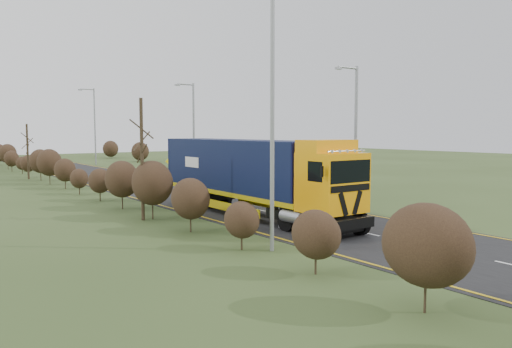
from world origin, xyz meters
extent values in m
plane|color=#31431C|center=(0.00, 0.00, 0.00)|extent=(160.00, 160.00, 0.00)
cube|color=black|center=(0.00, 10.00, 0.01)|extent=(8.00, 120.00, 0.02)
cube|color=#2F2C2A|center=(6.50, 20.00, 0.01)|extent=(6.00, 18.00, 0.02)
cube|color=gold|center=(-3.70, 10.00, 0.03)|extent=(0.12, 116.00, 0.01)
cube|color=gold|center=(3.70, 10.00, 0.03)|extent=(0.12, 116.00, 0.01)
cube|color=silver|center=(0.00, -4.00, 0.03)|extent=(0.12, 3.00, 0.01)
cube|color=silver|center=(0.00, 4.00, 0.03)|extent=(0.12, 3.00, 0.01)
cube|color=silver|center=(0.00, 12.00, 0.03)|extent=(0.12, 3.00, 0.01)
cube|color=silver|center=(0.00, 20.00, 0.03)|extent=(0.12, 3.00, 0.01)
cube|color=silver|center=(0.00, 28.00, 0.03)|extent=(0.12, 3.00, 0.01)
cube|color=silver|center=(0.00, 36.00, 0.03)|extent=(0.12, 3.00, 0.01)
cube|color=silver|center=(0.00, 44.00, 0.03)|extent=(0.12, 3.00, 0.01)
cube|color=silver|center=(0.00, 52.00, 0.03)|extent=(0.12, 3.00, 0.01)
cube|color=silver|center=(0.00, 60.00, 0.03)|extent=(0.12, 3.00, 0.01)
ellipsoid|color=black|center=(-6.05, -12.00, 1.69)|extent=(1.80, 2.34, 2.07)
ellipsoid|color=black|center=(-5.97, -8.00, 1.26)|extent=(1.34, 1.74, 1.54)
ellipsoid|color=black|center=(-6.02, -4.00, 1.14)|extent=(1.21, 1.57, 1.39)
ellipsoid|color=black|center=(-6.00, 0.00, 1.49)|extent=(1.58, 2.06, 1.82)
ellipsoid|color=black|center=(-5.98, 4.00, 1.84)|extent=(1.96, 2.55, 2.25)
ellipsoid|color=black|center=(-6.03, 8.00, 1.72)|extent=(1.83, 2.38, 2.10)
ellipsoid|color=black|center=(-5.95, 12.00, 1.28)|extent=(1.37, 1.78, 1.57)
ellipsoid|color=black|center=(-6.06, 16.00, 1.13)|extent=(1.20, 1.56, 1.38)
ellipsoid|color=black|center=(-5.92, 20.00, 1.46)|extent=(1.55, 2.02, 1.78)
ellipsoid|color=black|center=(-6.09, 24.00, 1.83)|extent=(1.95, 2.53, 2.24)
ellipsoid|color=black|center=(-5.90, 28.00, 1.74)|extent=(1.85, 2.41, 2.13)
ellipsoid|color=black|center=(-6.12, 32.00, 1.31)|extent=(1.40, 1.81, 1.61)
ellipsoid|color=black|center=(-5.87, 36.00, 1.12)|extent=(1.19, 1.55, 1.37)
ellipsoid|color=black|center=(-6.14, 40.00, 1.43)|extent=(1.52, 1.97, 1.75)
ellipsoid|color=black|center=(-5.84, 44.00, 1.81)|extent=(1.93, 2.51, 2.22)
cylinder|color=#372A1B|center=(-6.50, 4.00, 3.03)|extent=(0.18, 0.18, 6.05)
cylinder|color=#372A1B|center=(-6.50, 30.00, 2.53)|extent=(0.18, 0.18, 5.06)
cube|color=black|center=(-1.45, -3.24, 0.68)|extent=(2.33, 4.45, 0.44)
cube|color=#FDA00B|center=(-1.45, -4.11, 2.27)|extent=(2.42, 2.13, 2.51)
cube|color=black|center=(-1.45, -5.12, 0.53)|extent=(2.42, 0.12, 0.53)
cube|color=black|center=(-1.86, -5.18, 1.50)|extent=(0.58, 0.02, 1.04)
cube|color=black|center=(-1.05, -5.18, 1.50)|extent=(0.58, 0.02, 1.04)
cube|color=black|center=(-1.45, -5.15, 2.80)|extent=(2.27, 0.07, 0.92)
cube|color=black|center=(-1.45, -5.18, 2.13)|extent=(2.22, 0.04, 0.27)
cube|color=#FDA00B|center=(-1.45, -3.77, 3.80)|extent=(2.42, 1.36, 0.54)
cylinder|color=silver|center=(-1.45, -4.93, 3.63)|extent=(2.13, 0.07, 0.06)
cube|color=black|center=(-2.83, -4.93, 2.85)|extent=(0.08, 0.12, 0.44)
cube|color=black|center=(-0.07, -4.93, 2.85)|extent=(0.08, 0.12, 0.44)
cylinder|color=gray|center=(-2.56, -2.85, 0.73)|extent=(0.55, 1.26, 0.54)
cylinder|color=gray|center=(-0.34, -2.85, 0.73)|extent=(0.55, 1.26, 0.54)
cube|color=gold|center=(-1.45, 3.05, 1.19)|extent=(2.46, 12.19, 0.23)
cube|color=black|center=(-1.45, 3.05, 2.63)|extent=(2.44, 11.80, 2.66)
cube|color=#0F1140|center=(-1.45, 8.96, 2.63)|extent=(2.40, 0.07, 2.66)
cube|color=#0F1140|center=(-1.45, -2.87, 2.63)|extent=(2.40, 0.07, 2.66)
cube|color=black|center=(-1.45, 6.72, 0.63)|extent=(2.24, 3.49, 0.34)
cube|color=gold|center=(-2.63, 2.08, 0.53)|extent=(0.07, 5.32, 0.44)
cube|color=gold|center=(-0.27, 2.08, 0.53)|extent=(0.07, 5.32, 0.44)
cylinder|color=black|center=(-2.47, -4.78, 0.50)|extent=(0.31, 1.01, 1.01)
cylinder|color=black|center=(-0.44, -4.78, 0.50)|extent=(0.31, 1.01, 1.01)
cylinder|color=black|center=(-2.47, -2.37, 0.50)|extent=(0.31, 1.01, 1.01)
cylinder|color=black|center=(-0.44, -2.37, 0.50)|extent=(0.31, 1.01, 1.01)
cylinder|color=black|center=(-2.47, 5.85, 0.50)|extent=(0.31, 1.01, 1.01)
cylinder|color=black|center=(-0.44, 5.85, 0.50)|extent=(0.31, 1.01, 1.01)
cylinder|color=black|center=(-2.47, 6.82, 0.50)|extent=(0.31, 1.01, 1.01)
cylinder|color=black|center=(-0.44, 6.82, 0.50)|extent=(0.31, 1.01, 1.01)
cylinder|color=black|center=(-2.47, 7.78, 0.50)|extent=(0.31, 1.01, 1.01)
cylinder|color=black|center=(-0.44, 7.78, 0.50)|extent=(0.31, 1.01, 1.01)
imported|color=maroon|center=(5.33, 19.01, 0.61)|extent=(1.73, 3.70, 1.23)
imported|color=#0B0F3C|center=(7.50, 24.25, 0.75)|extent=(3.60, 4.74, 1.50)
cylinder|color=gray|center=(4.66, 0.25, 4.01)|extent=(0.18, 0.18, 8.02)
cylinder|color=gray|center=(3.95, 0.25, 7.89)|extent=(1.43, 0.12, 0.12)
cube|color=gray|center=(3.24, 0.25, 7.80)|extent=(0.40, 0.16, 0.12)
cylinder|color=gray|center=(4.60, 18.84, 4.24)|extent=(0.18, 0.18, 8.49)
cylinder|color=gray|center=(3.85, 18.84, 8.35)|extent=(1.51, 0.12, 0.12)
cube|color=gray|center=(3.09, 18.84, 8.25)|extent=(0.42, 0.17, 0.13)
cylinder|color=gray|center=(4.90, 45.78, 4.94)|extent=(0.18, 0.18, 9.88)
cylinder|color=gray|center=(4.02, 45.78, 9.72)|extent=(1.76, 0.12, 0.12)
cube|color=gray|center=(3.14, 45.78, 9.61)|extent=(0.49, 0.20, 0.15)
cylinder|color=gray|center=(-5.20, -4.80, 5.74)|extent=(0.16, 0.16, 11.48)
cylinder|color=gray|center=(4.40, 13.42, 0.99)|extent=(0.08, 0.08, 1.97)
cylinder|color=red|center=(4.40, 13.39, 1.97)|extent=(0.63, 0.04, 0.63)
cylinder|color=white|center=(4.40, 13.37, 1.97)|extent=(0.47, 0.02, 0.47)
cylinder|color=gray|center=(4.20, 22.89, 0.75)|extent=(0.08, 0.08, 1.51)
cube|color=yellow|center=(4.20, 22.84, 1.61)|extent=(0.76, 0.04, 0.76)
camera|label=1|loc=(-16.38, -19.18, 4.46)|focal=35.00mm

